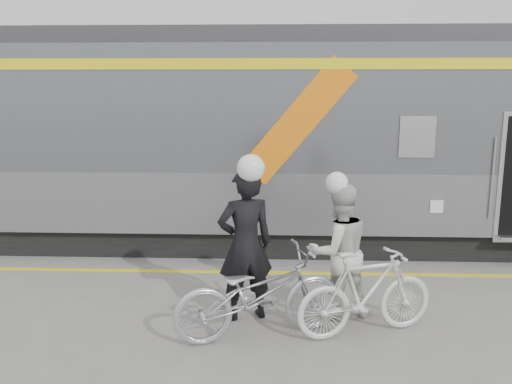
# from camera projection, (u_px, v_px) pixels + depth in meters

# --- Properties ---
(ground) EXTENTS (90.00, 90.00, 0.00)m
(ground) POSITION_uv_depth(u_px,v_px,m) (294.00, 330.00, 7.00)
(ground) COLOR slate
(ground) RESTS_ON ground
(train) EXTENTS (24.00, 3.17, 4.10)m
(train) POSITION_uv_depth(u_px,v_px,m) (388.00, 139.00, 10.62)
(train) COLOR black
(train) RESTS_ON ground
(safety_strip) EXTENTS (24.00, 0.12, 0.01)m
(safety_strip) POSITION_uv_depth(u_px,v_px,m) (290.00, 273.00, 9.11)
(safety_strip) COLOR yellow
(safety_strip) RESTS_ON ground
(man) EXTENTS (0.87, 0.72, 2.06)m
(man) POSITION_uv_depth(u_px,v_px,m) (245.00, 245.00, 7.19)
(man) COLOR black
(man) RESTS_ON ground
(bicycle_left) EXTENTS (2.29, 1.44, 1.14)m
(bicycle_left) POSITION_uv_depth(u_px,v_px,m) (259.00, 294.00, 6.74)
(bicycle_left) COLOR #B3B5BB
(bicycle_left) RESTS_ON ground
(woman) EXTENTS (1.08, 0.95, 1.84)m
(woman) POSITION_uv_depth(u_px,v_px,m) (338.00, 251.00, 7.27)
(woman) COLOR silver
(woman) RESTS_ON ground
(bicycle_right) EXTENTS (1.93, 1.11, 1.12)m
(bicycle_right) POSITION_uv_depth(u_px,v_px,m) (366.00, 293.00, 6.79)
(bicycle_right) COLOR silver
(bicycle_right) RESTS_ON ground
(helmet_man) EXTENTS (0.36, 0.36, 0.36)m
(helmet_man) POSITION_uv_depth(u_px,v_px,m) (245.00, 154.00, 6.95)
(helmet_man) COLOR white
(helmet_man) RESTS_ON man
(helmet_woman) EXTENTS (0.29, 0.29, 0.29)m
(helmet_woman) POSITION_uv_depth(u_px,v_px,m) (341.00, 173.00, 7.05)
(helmet_woman) COLOR white
(helmet_woman) RESTS_ON woman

